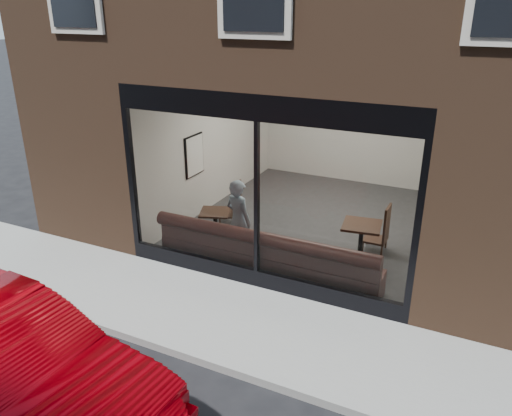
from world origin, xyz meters
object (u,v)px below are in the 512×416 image
at_px(cafe_chair_left, 230,214).
at_px(cafe_chair_right, 375,239).
at_px(person, 238,221).
at_px(banquette, 267,263).
at_px(cafe_table_right, 362,225).
at_px(parked_car, 1,368).
at_px(cafe_table_left, 215,212).

distance_m(cafe_chair_left, cafe_chair_right, 3.10).
bearing_deg(person, banquette, 174.97).
relative_size(cafe_table_right, parked_car, 0.16).
relative_size(cafe_table_left, parked_car, 0.13).
bearing_deg(cafe_table_right, cafe_chair_right, 76.53).
height_order(cafe_table_right, cafe_chair_left, cafe_table_right).
bearing_deg(cafe_chair_right, cafe_chair_left, 2.03).
bearing_deg(cafe_chair_left, person, 109.23).
bearing_deg(parked_car, cafe_chair_left, 5.90).
xyz_separation_m(cafe_table_left, cafe_chair_left, (-0.29, 1.10, -0.50)).
relative_size(cafe_chair_left, cafe_chair_right, 1.06).
relative_size(person, parked_car, 0.37).
height_order(banquette, cafe_table_left, cafe_table_left).
distance_m(banquette, cafe_table_left, 1.53).
height_order(cafe_table_right, parked_car, parked_car).
height_order(person, cafe_table_right, person).
bearing_deg(cafe_chair_right, cafe_table_left, 23.37).
distance_m(person, cafe_table_right, 2.22).
distance_m(cafe_table_left, parked_car, 4.78).
bearing_deg(cafe_chair_right, parked_car, 65.67).
bearing_deg(cafe_table_right, cafe_table_left, -167.11).
bearing_deg(parked_car, person, -4.55).
bearing_deg(cafe_table_right, parked_car, -115.82).
height_order(cafe_chair_right, parked_car, parked_car).
relative_size(banquette, cafe_chair_left, 8.83).
xyz_separation_m(banquette, cafe_chair_right, (1.47, 1.74, 0.01)).
height_order(cafe_table_right, cafe_chair_right, cafe_table_right).
bearing_deg(cafe_table_left, cafe_chair_right, 23.00).
height_order(person, cafe_table_left, person).
bearing_deg(parked_car, cafe_table_right, -23.33).
xyz_separation_m(banquette, cafe_table_left, (-1.34, 0.55, 0.52)).
distance_m(banquette, parked_car, 4.45).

